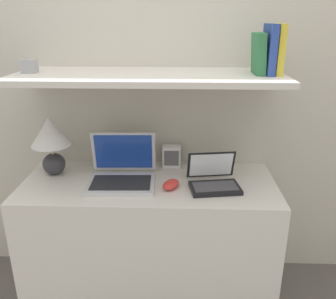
{
  "coord_description": "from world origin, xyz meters",
  "views": [
    {
      "loc": [
        0.16,
        -1.37,
        1.5
      ],
      "look_at": [
        0.1,
        0.26,
        0.89
      ],
      "focal_mm": 38.0,
      "sensor_mm": 36.0,
      "label": 1
    }
  ],
  "objects_px": {
    "laptop_small": "(214,180)",
    "computer_mouse": "(171,184)",
    "book_yellow": "(278,49)",
    "book_green": "(259,54)",
    "laptop_large": "(122,173)",
    "table_lamp": "(51,138)",
    "book_blue": "(269,49)",
    "router_box": "(172,156)",
    "shelf_gadget": "(29,66)"
  },
  "relations": [
    {
      "from": "laptop_large",
      "to": "router_box",
      "type": "height_order",
      "value": "laptop_large"
    },
    {
      "from": "book_green",
      "to": "shelf_gadget",
      "type": "xyz_separation_m",
      "value": [
        -1.08,
        0.0,
        -0.06
      ]
    },
    {
      "from": "laptop_small",
      "to": "shelf_gadget",
      "type": "height_order",
      "value": "shelf_gadget"
    },
    {
      "from": "book_yellow",
      "to": "book_green",
      "type": "xyz_separation_m",
      "value": [
        -0.09,
        0.0,
        -0.02
      ]
    },
    {
      "from": "book_yellow",
      "to": "book_green",
      "type": "bearing_deg",
      "value": 180.0
    },
    {
      "from": "router_box",
      "to": "computer_mouse",
      "type": "bearing_deg",
      "value": -89.13
    },
    {
      "from": "computer_mouse",
      "to": "router_box",
      "type": "xyz_separation_m",
      "value": [
        -0.0,
        0.27,
        0.04
      ]
    },
    {
      "from": "book_yellow",
      "to": "book_blue",
      "type": "xyz_separation_m",
      "value": [
        -0.04,
        0.0,
        -0.0
      ]
    },
    {
      "from": "table_lamp",
      "to": "laptop_small",
      "type": "relative_size",
      "value": 1.18
    },
    {
      "from": "laptop_small",
      "to": "book_green",
      "type": "xyz_separation_m",
      "value": [
        0.19,
        0.11,
        0.59
      ]
    },
    {
      "from": "laptop_small",
      "to": "computer_mouse",
      "type": "height_order",
      "value": "laptop_small"
    },
    {
      "from": "laptop_small",
      "to": "book_green",
      "type": "bearing_deg",
      "value": 30.2
    },
    {
      "from": "laptop_small",
      "to": "shelf_gadget",
      "type": "xyz_separation_m",
      "value": [
        -0.89,
        0.11,
        0.53
      ]
    },
    {
      "from": "computer_mouse",
      "to": "shelf_gadget",
      "type": "xyz_separation_m",
      "value": [
        -0.68,
        0.13,
        0.55
      ]
    },
    {
      "from": "router_box",
      "to": "book_blue",
      "type": "height_order",
      "value": "book_blue"
    },
    {
      "from": "table_lamp",
      "to": "router_box",
      "type": "height_order",
      "value": "table_lamp"
    },
    {
      "from": "shelf_gadget",
      "to": "book_yellow",
      "type": "bearing_deg",
      "value": 0.0
    },
    {
      "from": "table_lamp",
      "to": "laptop_large",
      "type": "bearing_deg",
      "value": -12.7
    },
    {
      "from": "laptop_large",
      "to": "laptop_small",
      "type": "height_order",
      "value": "laptop_large"
    },
    {
      "from": "laptop_large",
      "to": "book_green",
      "type": "distance_m",
      "value": 0.87
    },
    {
      "from": "table_lamp",
      "to": "shelf_gadget",
      "type": "distance_m",
      "value": 0.37
    },
    {
      "from": "laptop_large",
      "to": "shelf_gadget",
      "type": "distance_m",
      "value": 0.68
    },
    {
      "from": "table_lamp",
      "to": "router_box",
      "type": "xyz_separation_m",
      "value": [
        0.62,
        0.12,
        -0.14
      ]
    },
    {
      "from": "laptop_large",
      "to": "book_blue",
      "type": "height_order",
      "value": "book_blue"
    },
    {
      "from": "computer_mouse",
      "to": "book_blue",
      "type": "distance_m",
      "value": 0.78
    },
    {
      "from": "shelf_gadget",
      "to": "laptop_large",
      "type": "bearing_deg",
      "value": -9.0
    },
    {
      "from": "laptop_large",
      "to": "book_blue",
      "type": "xyz_separation_m",
      "value": [
        0.69,
        0.07,
        0.6
      ]
    },
    {
      "from": "laptop_large",
      "to": "laptop_small",
      "type": "relative_size",
      "value": 1.28
    },
    {
      "from": "shelf_gadget",
      "to": "book_blue",
      "type": "bearing_deg",
      "value": 0.0
    },
    {
      "from": "computer_mouse",
      "to": "book_blue",
      "type": "height_order",
      "value": "book_blue"
    },
    {
      "from": "router_box",
      "to": "book_yellow",
      "type": "relative_size",
      "value": 0.55
    },
    {
      "from": "laptop_small",
      "to": "computer_mouse",
      "type": "distance_m",
      "value": 0.21
    },
    {
      "from": "table_lamp",
      "to": "computer_mouse",
      "type": "bearing_deg",
      "value": -13.48
    },
    {
      "from": "table_lamp",
      "to": "book_green",
      "type": "bearing_deg",
      "value": -0.91
    },
    {
      "from": "router_box",
      "to": "shelf_gadget",
      "type": "xyz_separation_m",
      "value": [
        -0.68,
        -0.14,
        0.51
      ]
    },
    {
      "from": "table_lamp",
      "to": "laptop_small",
      "type": "distance_m",
      "value": 0.86
    },
    {
      "from": "laptop_small",
      "to": "book_yellow",
      "type": "distance_m",
      "value": 0.68
    },
    {
      "from": "book_blue",
      "to": "book_green",
      "type": "xyz_separation_m",
      "value": [
        -0.05,
        0.0,
        -0.02
      ]
    },
    {
      "from": "laptop_large",
      "to": "table_lamp",
      "type": "bearing_deg",
      "value": 167.3
    },
    {
      "from": "table_lamp",
      "to": "computer_mouse",
      "type": "relative_size",
      "value": 2.48
    },
    {
      "from": "laptop_large",
      "to": "computer_mouse",
      "type": "xyz_separation_m",
      "value": [
        0.25,
        -0.07,
        -0.03
      ]
    },
    {
      "from": "laptop_large",
      "to": "book_blue",
      "type": "bearing_deg",
      "value": 5.64
    },
    {
      "from": "table_lamp",
      "to": "shelf_gadget",
      "type": "relative_size",
      "value": 4.61
    },
    {
      "from": "laptop_small",
      "to": "book_yellow",
      "type": "xyz_separation_m",
      "value": [
        0.27,
        0.11,
        0.61
      ]
    },
    {
      "from": "book_blue",
      "to": "book_green",
      "type": "relative_size",
      "value": 1.2
    },
    {
      "from": "table_lamp",
      "to": "book_yellow",
      "type": "distance_m",
      "value": 1.2
    },
    {
      "from": "router_box",
      "to": "table_lamp",
      "type": "bearing_deg",
      "value": -169.09
    },
    {
      "from": "laptop_small",
      "to": "computer_mouse",
      "type": "bearing_deg",
      "value": -173.61
    },
    {
      "from": "table_lamp",
      "to": "book_yellow",
      "type": "bearing_deg",
      "value": -0.84
    },
    {
      "from": "router_box",
      "to": "book_blue",
      "type": "distance_m",
      "value": 0.75
    }
  ]
}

